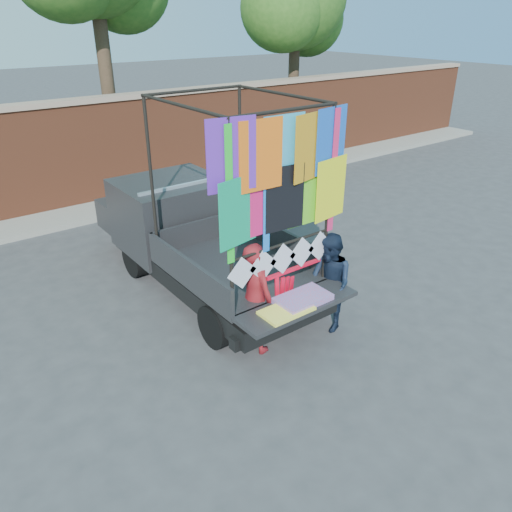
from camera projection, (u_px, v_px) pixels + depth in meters
ground at (270, 321)px, 7.92m from camera, size 90.00×90.00×0.00m
brick_wall at (95, 151)px, 12.36m from camera, size 30.00×0.45×2.61m
curb at (113, 207)px, 12.41m from camera, size 30.00×1.20×0.12m
tree_right at (298, 1)px, 15.73m from camera, size 4.20×3.30×6.62m
pickup_truck at (187, 233)px, 8.93m from camera, size 2.14×5.38×3.39m
woman at (254, 298)px, 6.95m from camera, size 0.53×0.69×1.67m
man at (329, 283)px, 7.46m from camera, size 0.74×0.86×1.54m
streamer_bundle at (288, 284)px, 7.07m from camera, size 0.99×0.06×0.68m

